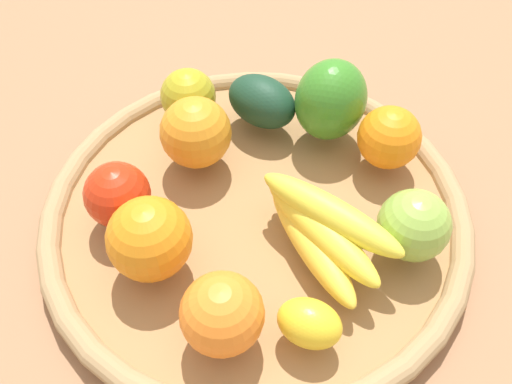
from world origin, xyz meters
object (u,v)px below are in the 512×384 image
Objects in this scene: orange_3 at (149,239)px; apple_1 at (414,225)px; orange_2 at (196,133)px; orange_1 at (222,314)px; apple_0 at (188,96)px; banana_bunch at (321,229)px; lemon_0 at (309,323)px; apple_2 at (117,195)px; avocado at (262,101)px; orange_0 at (389,137)px; bell_pepper at (331,100)px.

orange_3 is 1.14× the size of apple_1.
orange_2 is 0.22m from orange_1.
banana_bunch is at bearing 67.37° from apple_0.
apple_2 is at bearing -95.17° from lemon_0.
apple_0 is (-0.09, -0.23, 0.00)m from banana_bunch.
apple_2 reaches higher than avocado.
orange_2 is 0.22m from orange_0.
bell_pepper is (-0.29, -0.04, 0.01)m from orange_1.
orange_0 reaches higher than apple_2.
bell_pepper reaches higher than apple_0.
orange_3 reaches higher than orange_0.
avocado is 1.50× the size of lemon_0.
banana_bunch is 2.29× the size of apple_1.
banana_bunch reaches higher than avocado.
orange_3 is at bearing 6.74° from bell_pepper.
orange_1 is 0.75× the size of bell_pepper.
avocado is 1.30× the size of apple_2.
orange_1 is at bearing 73.88° from orange_3.
banana_bunch is 2.47× the size of apple_0.
orange_3 is 0.07m from apple_2.
bell_pepper is at bearing 136.73° from orange_2.
orange_0 is at bearing -174.07° from lemon_0.
apple_1 is 0.31m from apple_0.
orange_0 reaches higher than lemon_0.
orange_0 is at bearing 176.17° from banana_bunch.
orange_3 is at bearing 65.33° from apple_2.
apple_2 is (-0.03, -0.07, -0.01)m from orange_3.
orange_2 is 1.13× the size of orange_0.
apple_0 is at bearing -170.66° from apple_2.
orange_3 reaches higher than lemon_0.
apple_1 is at bearing 148.38° from orange_1.
lemon_0 is (-0.01, 0.17, -0.02)m from orange_3.
lemon_0 is 0.87× the size of apple_2.
orange_0 is 0.12m from apple_1.
apple_0 is (0.06, -0.24, -0.00)m from orange_0.
orange_1 is 0.18m from apple_2.
orange_3 is 0.83× the size of bell_pepper.
orange_0 is at bearing 95.51° from avocado.
apple_2 is (0.11, -0.02, -0.01)m from orange_2.
orange_0 is 0.99× the size of apple_1.
apple_1 is at bearing 81.23° from apple_0.
orange_1 is 0.29m from bell_pepper.
apple_2 is at bearing -14.33° from avocado.
orange_0 is at bearing -146.68° from apple_1.
apple_1 is at bearing 113.04° from apple_2.
avocado is 0.21m from apple_2.
banana_bunch is at bearing -158.99° from lemon_0.
orange_3 is (0.14, 0.05, 0.00)m from orange_2.
bell_pepper is (-0.26, 0.06, 0.01)m from orange_3.
lemon_0 is 0.32m from apple_0.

